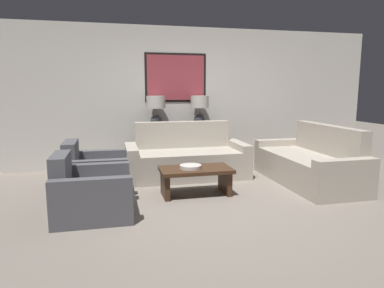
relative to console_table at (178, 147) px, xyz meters
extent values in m
plane|color=slate|center=(0.00, -2.21, -0.38)|extent=(20.00, 20.00, 0.00)
cube|color=beige|center=(0.00, 0.27, 0.94)|extent=(8.12, 0.10, 2.65)
cube|color=black|center=(0.00, 0.22, 1.32)|extent=(1.18, 0.01, 0.92)
cube|color=#9E3842|center=(0.00, 0.21, 1.32)|extent=(1.10, 0.02, 0.84)
cube|color=black|center=(0.00, 0.00, 0.00)|extent=(1.29, 0.38, 0.77)
cylinder|color=#333338|center=(-0.42, 0.00, 0.40)|extent=(0.19, 0.19, 0.02)
sphere|color=#333338|center=(-0.42, 0.00, 0.52)|extent=(0.22, 0.22, 0.22)
cylinder|color=#8C7A51|center=(-0.42, 0.00, 0.69)|extent=(0.02, 0.02, 0.12)
cylinder|color=#B2ADA3|center=(-0.42, 0.00, 0.86)|extent=(0.34, 0.34, 0.23)
cylinder|color=#333338|center=(0.42, 0.00, 0.40)|extent=(0.19, 0.19, 0.02)
sphere|color=#333338|center=(0.42, 0.00, 0.52)|extent=(0.22, 0.22, 0.22)
cylinder|color=#8C7A51|center=(0.42, 0.00, 0.69)|extent=(0.02, 0.02, 0.12)
cylinder|color=#B2ADA3|center=(0.42, 0.00, 0.86)|extent=(0.34, 0.34, 0.23)
cube|color=#ADA393|center=(0.00, -0.86, -0.16)|extent=(1.67, 0.74, 0.45)
cube|color=#ADA393|center=(0.00, -0.40, 0.08)|extent=(1.67, 0.18, 0.92)
cube|color=#ADA393|center=(-0.93, -0.77, -0.10)|extent=(0.18, 0.92, 0.57)
cube|color=#ADA393|center=(0.93, -0.77, -0.10)|extent=(0.18, 0.92, 0.57)
cube|color=#ADA393|center=(1.70, -1.55, -0.16)|extent=(0.74, 1.67, 0.45)
cube|color=#ADA393|center=(2.15, -1.55, 0.08)|extent=(0.18, 1.67, 0.92)
cube|color=#ADA393|center=(1.79, -0.62, -0.10)|extent=(0.92, 0.18, 0.57)
cube|color=#ADA393|center=(1.79, -2.47, -0.10)|extent=(0.92, 0.18, 0.57)
cube|color=#3D2616|center=(-0.09, -1.76, -0.02)|extent=(1.00, 0.56, 0.05)
cube|color=#3D2616|center=(-0.53, -1.76, -0.21)|extent=(0.07, 0.45, 0.34)
cube|color=#3D2616|center=(0.35, -1.76, -0.21)|extent=(0.07, 0.45, 0.34)
cylinder|color=beige|center=(-0.17, -1.77, 0.03)|extent=(0.30, 0.30, 0.05)
cube|color=#4C4C51|center=(-1.37, -1.27, -0.19)|extent=(0.70, 0.62, 0.38)
cube|color=#4C4C51|center=(-1.81, -1.27, -0.01)|extent=(0.18, 0.62, 0.75)
cube|color=#4C4C51|center=(-1.46, -1.65, -0.11)|extent=(0.88, 0.14, 0.54)
cube|color=#4C4C51|center=(-1.46, -0.89, -0.11)|extent=(0.88, 0.14, 0.54)
cube|color=#4C4C51|center=(-1.37, -2.25, -0.19)|extent=(0.70, 0.62, 0.38)
cube|color=#4C4C51|center=(-1.81, -2.25, -0.01)|extent=(0.18, 0.62, 0.75)
cube|color=#4C4C51|center=(-1.46, -2.63, -0.11)|extent=(0.88, 0.14, 0.54)
cube|color=#4C4C51|center=(-1.46, -1.87, -0.11)|extent=(0.88, 0.14, 0.54)
camera|label=1|loc=(-1.21, -6.32, 1.10)|focal=32.00mm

